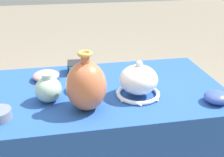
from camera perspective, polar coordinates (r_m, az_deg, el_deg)
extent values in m
cylinder|color=#38383D|center=(2.07, -20.02, -8.36)|extent=(0.04, 0.04, 0.66)
cylinder|color=#38383D|center=(2.20, 13.20, -5.43)|extent=(0.04, 0.04, 0.66)
cube|color=#38383D|center=(1.60, -1.47, -2.71)|extent=(1.32, 0.76, 0.03)
cube|color=#234C9E|center=(1.59, -1.48, -2.13)|extent=(1.34, 0.78, 0.01)
cube|color=#234C9E|center=(1.35, 1.35, -15.22)|extent=(1.34, 0.01, 0.30)
ellipsoid|color=#BC6642|center=(1.34, -5.25, -1.56)|extent=(0.19, 0.19, 0.25)
cylinder|color=#BC6642|center=(1.28, -5.49, 4.08)|extent=(0.04, 0.04, 0.05)
torus|color=gold|center=(1.28, -5.53, 5.07)|extent=(0.07, 0.07, 0.02)
torus|color=white|center=(1.51, 5.30, -3.06)|extent=(0.23, 0.23, 0.02)
ellipsoid|color=white|center=(1.48, 5.42, -0.20)|extent=(0.20, 0.20, 0.15)
sphere|color=white|center=(1.44, 5.56, 2.95)|extent=(0.04, 0.04, 0.04)
cone|color=white|center=(1.55, 9.48, -2.67)|extent=(0.01, 0.03, 0.03)
cone|color=white|center=(1.61, 6.94, -1.35)|extent=(0.03, 0.03, 0.03)
cone|color=white|center=(1.61, 3.32, -1.30)|extent=(0.03, 0.02, 0.03)
cone|color=white|center=(1.53, 0.99, -2.55)|extent=(0.02, 0.03, 0.03)
cone|color=white|center=(1.45, 1.80, -4.35)|extent=(0.02, 0.03, 0.03)
cone|color=white|center=(1.41, 5.51, -5.26)|extent=(0.03, 0.02, 0.03)
cone|color=white|center=(1.46, 9.03, -4.43)|extent=(0.03, 0.03, 0.03)
cube|color=#232328|center=(1.80, -6.69, 2.28)|extent=(0.15, 0.12, 0.07)
cube|color=teal|center=(1.74, -6.63, 1.54)|extent=(0.13, 0.01, 0.06)
ellipsoid|color=#3851A8|center=(1.53, 20.40, -3.57)|extent=(0.12, 0.12, 0.06)
ellipsoid|color=#D19399|center=(1.73, -13.26, 0.58)|extent=(0.16, 0.16, 0.05)
ellipsoid|color=#A8CCB7|center=(1.46, -12.81, -2.19)|extent=(0.14, 0.14, 0.13)
cylinder|color=#A8CCB7|center=(1.43, -13.08, 0.45)|extent=(0.05, 0.05, 0.02)
ellipsoid|color=teal|center=(1.57, -6.25, -1.49)|extent=(0.15, 0.15, 0.05)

